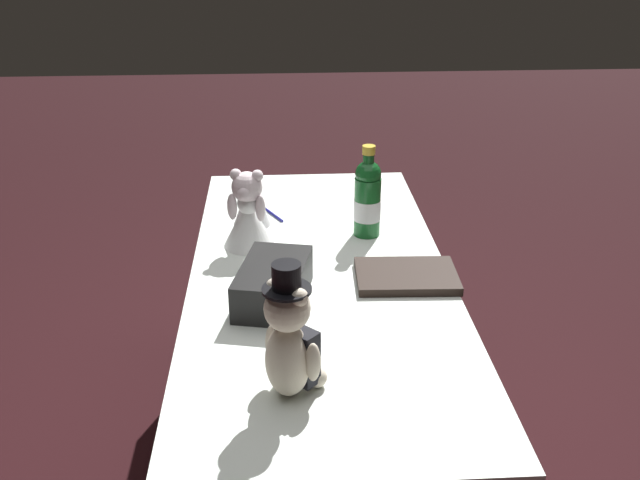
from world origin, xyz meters
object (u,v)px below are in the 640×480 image
object	(u,v)px
champagne_bottle	(368,197)
teddy_bear_bride	(249,211)
signing_pen	(272,214)
guestbook	(406,276)
gift_case_black	(273,283)
teddy_bear_groom	(290,340)

from	to	relation	value
champagne_bottle	teddy_bear_bride	bearing A→B (deg)	96.97
champagne_bottle	signing_pen	size ratio (longest dim) A/B	2.26
signing_pen	guestbook	size ratio (longest dim) A/B	0.46
teddy_bear_bride	signing_pen	xyz separation A→B (m)	(0.21, -0.06, -0.10)
signing_pen	gift_case_black	size ratio (longest dim) A/B	0.42
teddy_bear_groom	champagne_bottle	size ratio (longest dim) A/B	1.06
signing_pen	guestbook	xyz separation A→B (m)	(-0.47, -0.36, 0.01)
gift_case_black	guestbook	bearing A→B (deg)	-75.77
teddy_bear_groom	guestbook	size ratio (longest dim) A/B	1.11
champagne_bottle	signing_pen	xyz separation A→B (m)	(0.17, 0.29, -0.12)
signing_pen	gift_case_black	distance (m)	0.56
champagne_bottle	teddy_bear_groom	bearing A→B (deg)	162.36
champagne_bottle	guestbook	xyz separation A→B (m)	(-0.30, -0.07, -0.11)
teddy_bear_bride	gift_case_black	bearing A→B (deg)	-169.07
teddy_bear_bride	champagne_bottle	distance (m)	0.35
champagne_bottle	signing_pen	bearing A→B (deg)	59.59
champagne_bottle	signing_pen	distance (m)	0.35
teddy_bear_bride	guestbook	distance (m)	0.50
teddy_bear_groom	teddy_bear_bride	size ratio (longest dim) A/B	1.26
gift_case_black	teddy_bear_bride	bearing A→B (deg)	10.93
guestbook	signing_pen	bearing A→B (deg)	39.29
teddy_bear_bride	signing_pen	bearing A→B (deg)	-17.14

